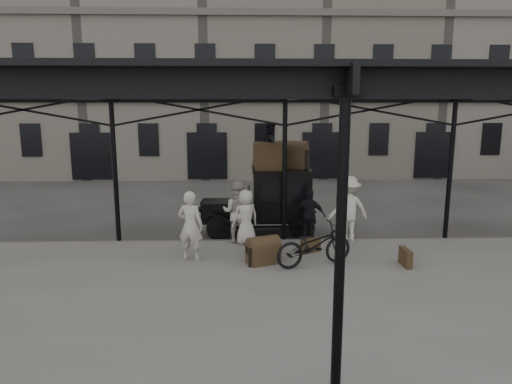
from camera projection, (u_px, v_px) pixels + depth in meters
ground at (290, 266)px, 12.01m from camera, size 120.00×120.00×0.00m
platform at (300, 295)px, 10.03m from camera, size 28.00×8.00×0.15m
canopy at (302, 85)px, 9.46m from camera, size 22.50×9.00×4.74m
building_frontage at (262, 59)px, 28.36m from camera, size 64.00×8.00×14.00m
taxi at (271, 198)px, 14.83m from camera, size 3.65×1.55×2.18m
porter_left at (190, 226)px, 11.94m from camera, size 0.77×0.60×1.85m
porter_midleft at (237, 212)px, 13.53m from camera, size 1.03×0.89×1.83m
porter_centre at (246, 217)px, 13.37m from camera, size 0.94×0.81×1.62m
porter_official at (310, 215)px, 13.62m from camera, size 1.00×0.66×1.58m
porter_right at (348, 209)px, 13.62m from camera, size 1.40×1.00×1.97m
bicycle at (314, 245)px, 11.56m from camera, size 2.20×1.36×1.09m
porter_roof at (271, 146)px, 14.41m from camera, size 0.58×0.74×1.48m
steamer_trunk_roof_near at (270, 158)px, 14.33m from camera, size 1.05×0.71×0.73m
steamer_trunk_roof_far at (292, 156)px, 14.79m from camera, size 1.15×0.93×0.73m
steamer_trunk_platform at (263, 252)px, 11.78m from camera, size 0.94×0.77×0.60m
wicker_hamper at (265, 248)px, 12.27m from camera, size 0.67×0.55×0.50m
suitcase_upright at (405, 257)px, 11.59m from camera, size 0.16×0.60×0.45m
suitcase_flat at (310, 246)px, 12.64m from camera, size 0.60×0.41×0.40m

